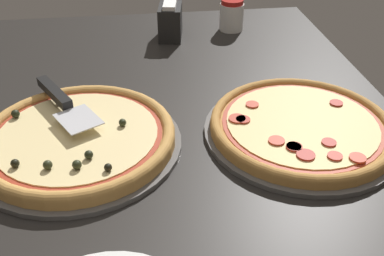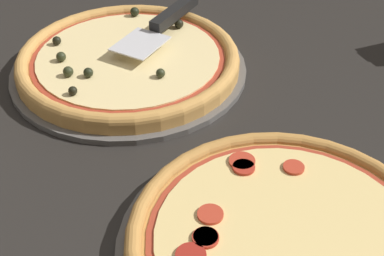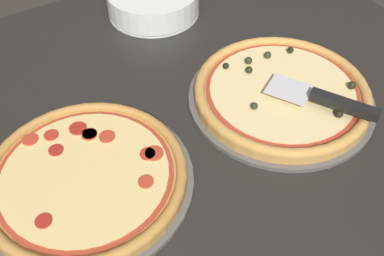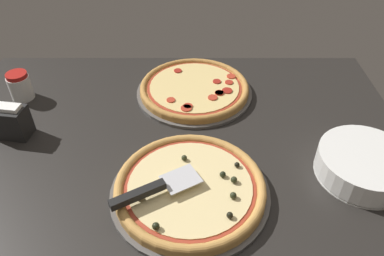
% 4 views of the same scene
% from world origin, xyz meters
% --- Properties ---
extents(ground_plane, '(1.42, 1.20, 0.04)m').
position_xyz_m(ground_plane, '(0.00, 0.00, -0.02)').
color(ground_plane, black).
extents(pizza_pan_front, '(0.41, 0.41, 0.01)m').
position_xyz_m(pizza_pan_front, '(0.05, -0.10, 0.01)').
color(pizza_pan_front, '#565451').
rests_on(pizza_pan_front, ground_plane).
extents(pizza_front, '(0.39, 0.39, 0.04)m').
position_xyz_m(pizza_front, '(0.05, -0.10, 0.03)').
color(pizza_front, '#C68E47').
rests_on(pizza_front, pizza_pan_front).
extents(pizza_pan_back, '(0.40, 0.40, 0.01)m').
position_xyz_m(pizza_pan_back, '(0.06, 0.35, 0.01)').
color(pizza_pan_back, '#565451').
rests_on(pizza_pan_back, ground_plane).
extents(pizza_back, '(0.38, 0.38, 0.03)m').
position_xyz_m(pizza_back, '(0.06, 0.35, 0.02)').
color(pizza_back, '#B77F3D').
rests_on(pizza_back, pizza_pan_back).
extents(serving_spatula, '(0.22, 0.16, 0.02)m').
position_xyz_m(serving_spatula, '(-0.06, -0.15, 0.06)').
color(serving_spatula, silver).
rests_on(serving_spatula, pizza_front).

